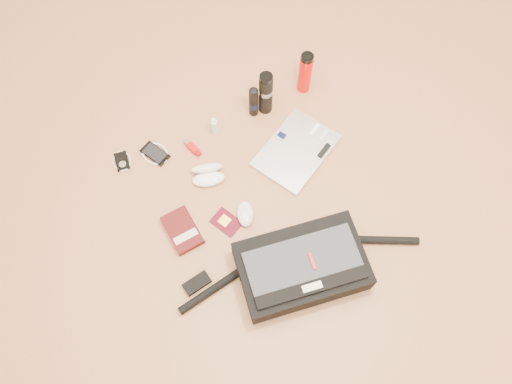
% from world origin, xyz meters
% --- Properties ---
extents(ground, '(4.00, 4.00, 0.00)m').
position_xyz_m(ground, '(0.00, 0.00, 0.00)').
color(ground, '#B07549').
rests_on(ground, ground).
extents(messenger_bag, '(0.99, 0.40, 0.14)m').
position_xyz_m(messenger_bag, '(-0.02, -0.32, 0.06)').
color(messenger_bag, black).
rests_on(messenger_bag, ground).
extents(laptop, '(0.43, 0.38, 0.04)m').
position_xyz_m(laptop, '(0.25, 0.15, 0.01)').
color(laptop, silver).
rests_on(laptop, ground).
extents(book, '(0.12, 0.18, 0.03)m').
position_xyz_m(book, '(-0.35, 0.06, 0.02)').
color(book, '#420C0D').
rests_on(book, ground).
extents(passport, '(0.13, 0.14, 0.01)m').
position_xyz_m(passport, '(-0.18, 0.01, 0.00)').
color(passport, '#470512').
rests_on(passport, ground).
extents(mouse, '(0.11, 0.13, 0.04)m').
position_xyz_m(mouse, '(-0.09, -0.00, 0.02)').
color(mouse, silver).
rests_on(mouse, ground).
extents(sunglasses_case, '(0.17, 0.16, 0.08)m').
position_xyz_m(sunglasses_case, '(-0.15, 0.24, 0.03)').
color(sunglasses_case, white).
rests_on(sunglasses_case, ground).
extents(ipod, '(0.09, 0.10, 0.01)m').
position_xyz_m(ipod, '(-0.45, 0.49, 0.01)').
color(ipod, black).
rests_on(ipod, ground).
extents(phone, '(0.13, 0.14, 0.01)m').
position_xyz_m(phone, '(-0.30, 0.45, 0.01)').
color(phone, black).
rests_on(phone, ground).
extents(inhaler, '(0.05, 0.10, 0.03)m').
position_xyz_m(inhaler, '(-0.15, 0.39, 0.01)').
color(inhaler, '#BB0C0E').
rests_on(inhaler, ground).
extents(spray_bottle, '(0.03, 0.03, 0.11)m').
position_xyz_m(spray_bottle, '(-0.02, 0.42, 0.05)').
color(spray_bottle, '#B6E4F7').
rests_on(spray_bottle, ground).
extents(aerosol_can, '(0.05, 0.05, 0.18)m').
position_xyz_m(aerosol_can, '(0.19, 0.43, 0.09)').
color(aerosol_can, black).
rests_on(aerosol_can, ground).
extents(thermos_black, '(0.08, 0.08, 0.24)m').
position_xyz_m(thermos_black, '(0.24, 0.42, 0.12)').
color(thermos_black, black).
rests_on(thermos_black, ground).
extents(thermos_red, '(0.06, 0.06, 0.23)m').
position_xyz_m(thermos_red, '(0.46, 0.44, 0.11)').
color(thermos_red, red).
rests_on(thermos_red, ground).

